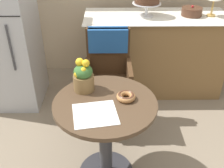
% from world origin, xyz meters
% --- Properties ---
extents(cafe_table, '(0.72, 0.72, 0.72)m').
position_xyz_m(cafe_table, '(0.00, 0.00, 0.51)').
color(cafe_table, '#4C3826').
rests_on(cafe_table, ground).
extents(wicker_chair, '(0.42, 0.45, 0.95)m').
position_xyz_m(wicker_chair, '(0.02, 0.70, 0.64)').
color(wicker_chair, '#472D19').
rests_on(wicker_chair, ground).
extents(paper_napkin, '(0.32, 0.30, 0.00)m').
position_xyz_m(paper_napkin, '(-0.06, -0.13, 0.72)').
color(paper_napkin, white).
rests_on(paper_napkin, cafe_table).
extents(donut_front, '(0.13, 0.13, 0.04)m').
position_xyz_m(donut_front, '(0.15, 0.03, 0.74)').
color(donut_front, '#AD7542').
rests_on(donut_front, cafe_table).
extents(flower_vase, '(0.15, 0.15, 0.25)m').
position_xyz_m(flower_vase, '(-0.15, 0.16, 0.83)').
color(flower_vase, brown).
rests_on(flower_vase, cafe_table).
extents(display_counter, '(1.56, 0.62, 0.90)m').
position_xyz_m(display_counter, '(0.55, 1.30, 0.45)').
color(display_counter, olive).
rests_on(display_counter, ground).
extents(round_layer_cake, '(0.22, 0.22, 0.11)m').
position_xyz_m(round_layer_cake, '(0.91, 1.31, 0.94)').
color(round_layer_cake, '#4C2D1E').
rests_on(round_layer_cake, display_counter).
extents(refrigerator, '(0.64, 0.63, 1.70)m').
position_xyz_m(refrigerator, '(-1.05, 1.10, 0.85)').
color(refrigerator, '#B7BABF').
rests_on(refrigerator, ground).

